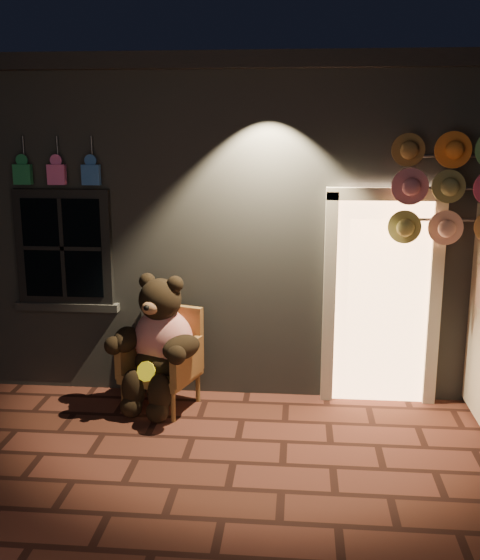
# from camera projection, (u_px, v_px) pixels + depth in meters

# --- Properties ---
(ground) EXTENTS (60.00, 60.00, 0.00)m
(ground) POSITION_uv_depth(u_px,v_px,m) (233.00, 462.00, 5.52)
(ground) COLOR brown
(ground) RESTS_ON ground
(shop_building) EXTENTS (7.30, 5.95, 3.51)m
(shop_building) POSITION_uv_depth(u_px,v_px,m) (262.00, 204.00, 8.99)
(shop_building) COLOR slate
(shop_building) RESTS_ON ground
(wicker_armchair) EXTENTS (0.83, 0.79, 1.00)m
(wicker_armchair) POSITION_uv_depth(u_px,v_px,m) (165.00, 357.00, 6.59)
(wicker_armchair) COLOR olive
(wicker_armchair) RESTS_ON ground
(teddy_bear) EXTENTS (0.94, 0.87, 1.36)m
(teddy_bear) POSITION_uv_depth(u_px,v_px,m) (159.00, 344.00, 6.43)
(teddy_bear) COLOR red
(teddy_bear) RESTS_ON ground
(hat_rack) EXTENTS (1.54, 0.22, 2.72)m
(hat_rack) POSITION_uv_depth(u_px,v_px,m) (471.00, 192.00, 6.08)
(hat_rack) COLOR #59595E
(hat_rack) RESTS_ON ground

